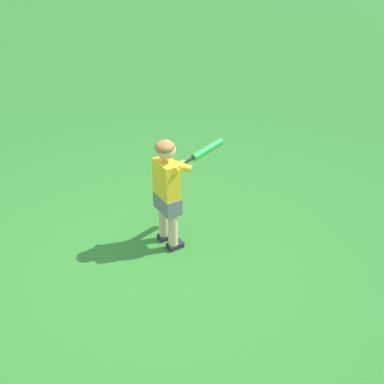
# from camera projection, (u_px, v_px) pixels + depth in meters

# --- Properties ---
(ground_plane) EXTENTS (40.00, 40.00, 0.00)m
(ground_plane) POSITION_uv_depth(u_px,v_px,m) (154.00, 272.00, 4.48)
(ground_plane) COLOR #2D7528
(child_batter) EXTENTS (0.32, 0.78, 1.08)m
(child_batter) POSITION_uv_depth(u_px,v_px,m) (170.00, 184.00, 4.51)
(child_batter) COLOR #232328
(child_batter) RESTS_ON ground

